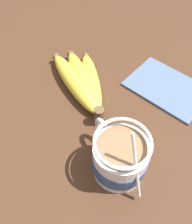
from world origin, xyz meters
TOP-DOWN VIEW (x-y plane):
  - table at (0.00, 0.00)cm, footprint 129.48×129.48cm
  - coffee_mug at (-8.59, -0.35)cm, footprint 14.61×9.38cm
  - banana_bunch at (11.99, -3.34)cm, footprint 22.45×10.12cm
  - napkin at (2.35, -19.91)cm, footprint 20.17×17.09cm

SIDE VIEW (x-z plane):
  - table at x=0.00cm, z-range 0.00..3.19cm
  - napkin at x=2.35cm, z-range 3.19..3.79cm
  - banana_bunch at x=11.99cm, z-range 2.92..7.21cm
  - coffee_mug at x=-8.59cm, z-range 0.13..14.36cm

